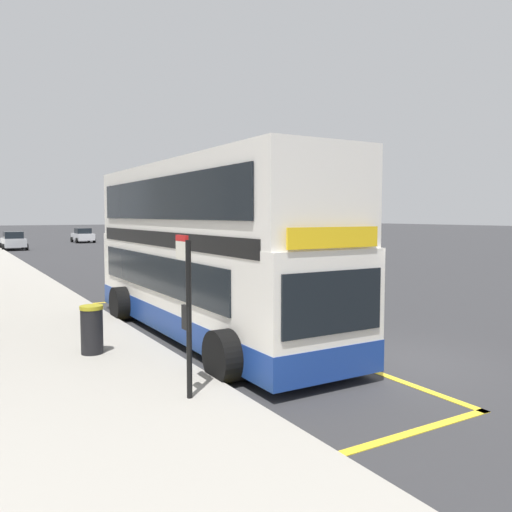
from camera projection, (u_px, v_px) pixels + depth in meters
ground_plane at (76, 257)px, 38.57m from camera, size 260.00×260.00×0.00m
double_decker_bus at (204, 255)px, 13.37m from camera, size 3.17×10.47×4.40m
bus_bay_markings at (213, 337)px, 13.20m from camera, size 3.14×13.54×0.01m
bus_stop_sign at (187, 302)px, 8.39m from camera, size 0.09×0.51×2.64m
parked_car_silver_across at (13, 241)px, 46.41m from camera, size 2.09×4.20×1.62m
parked_car_silver_ahead at (151, 247)px, 37.72m from camera, size 2.09×4.20×1.62m
parked_car_white_distant at (83, 235)px, 58.60m from camera, size 2.09×4.20×1.62m
litter_bin at (92, 329)px, 11.12m from camera, size 0.49×0.49×1.04m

